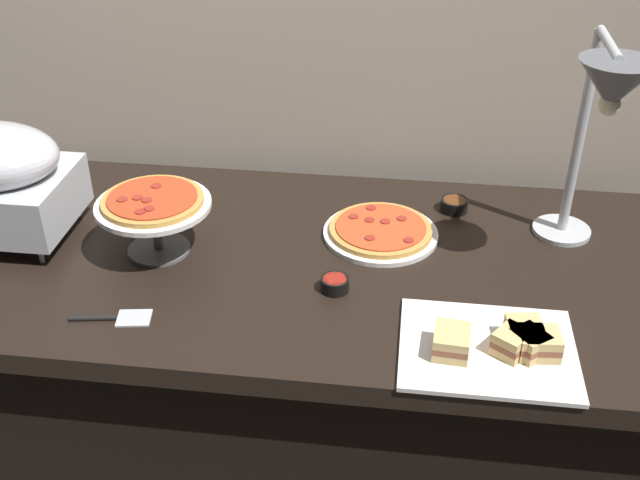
{
  "coord_description": "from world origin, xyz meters",
  "views": [
    {
      "loc": [
        0.26,
        -1.49,
        1.76
      ],
      "look_at": [
        0.07,
        0.0,
        0.81
      ],
      "focal_mm": 43.21,
      "sensor_mm": 36.0,
      "label": 1
    }
  ],
  "objects_px": {
    "pizza_plate_center": "(154,208)",
    "sauce_cup_near": "(335,284)",
    "serving_spatula": "(114,318)",
    "sandwich_platter": "(498,345)",
    "sauce_cup_far": "(454,205)",
    "pizza_plate_front": "(381,231)",
    "heat_lamp": "(605,105)"
  },
  "relations": [
    {
      "from": "heat_lamp",
      "to": "sauce_cup_far",
      "type": "bearing_deg",
      "value": 138.13
    },
    {
      "from": "pizza_plate_front",
      "to": "sauce_cup_far",
      "type": "relative_size",
      "value": 4.0
    },
    {
      "from": "pizza_plate_center",
      "to": "sauce_cup_far",
      "type": "distance_m",
      "value": 0.76
    },
    {
      "from": "heat_lamp",
      "to": "sauce_cup_far",
      "type": "height_order",
      "value": "heat_lamp"
    },
    {
      "from": "pizza_plate_front",
      "to": "pizza_plate_center",
      "type": "xyz_separation_m",
      "value": [
        -0.52,
        -0.13,
        0.1
      ]
    },
    {
      "from": "pizza_plate_center",
      "to": "heat_lamp",
      "type": "bearing_deg",
      "value": 2.92
    },
    {
      "from": "heat_lamp",
      "to": "sandwich_platter",
      "type": "height_order",
      "value": "heat_lamp"
    },
    {
      "from": "sandwich_platter",
      "to": "sauce_cup_near",
      "type": "relative_size",
      "value": 5.46
    },
    {
      "from": "sandwich_platter",
      "to": "sauce_cup_far",
      "type": "bearing_deg",
      "value": 97.77
    },
    {
      "from": "pizza_plate_front",
      "to": "sauce_cup_far",
      "type": "height_order",
      "value": "sauce_cup_far"
    },
    {
      "from": "pizza_plate_center",
      "to": "sauce_cup_far",
      "type": "xyz_separation_m",
      "value": [
        0.7,
        0.28,
        -0.1
      ]
    },
    {
      "from": "sandwich_platter",
      "to": "serving_spatula",
      "type": "distance_m",
      "value": 0.79
    },
    {
      "from": "heat_lamp",
      "to": "pizza_plate_front",
      "type": "xyz_separation_m",
      "value": [
        -0.44,
        0.09,
        -0.39
      ]
    },
    {
      "from": "pizza_plate_center",
      "to": "sauce_cup_near",
      "type": "bearing_deg",
      "value": -13.5
    },
    {
      "from": "sandwich_platter",
      "to": "sauce_cup_far",
      "type": "height_order",
      "value": "sandwich_platter"
    },
    {
      "from": "serving_spatula",
      "to": "sandwich_platter",
      "type": "bearing_deg",
      "value": -0.41
    },
    {
      "from": "pizza_plate_front",
      "to": "heat_lamp",
      "type": "bearing_deg",
      "value": -10.99
    },
    {
      "from": "sandwich_platter",
      "to": "pizza_plate_front",
      "type": "bearing_deg",
      "value": 122.14
    },
    {
      "from": "serving_spatula",
      "to": "heat_lamp",
      "type": "bearing_deg",
      "value": 18.02
    },
    {
      "from": "pizza_plate_front",
      "to": "sauce_cup_near",
      "type": "relative_size",
      "value": 4.44
    },
    {
      "from": "serving_spatula",
      "to": "pizza_plate_center",
      "type": "bearing_deg",
      "value": 87.37
    },
    {
      "from": "pizza_plate_center",
      "to": "sauce_cup_near",
      "type": "distance_m",
      "value": 0.46
    },
    {
      "from": "sauce_cup_near",
      "to": "serving_spatula",
      "type": "distance_m",
      "value": 0.47
    },
    {
      "from": "pizza_plate_front",
      "to": "serving_spatula",
      "type": "height_order",
      "value": "pizza_plate_front"
    },
    {
      "from": "pizza_plate_center",
      "to": "sauce_cup_near",
      "type": "xyz_separation_m",
      "value": [
        0.43,
        -0.1,
        -0.1
      ]
    },
    {
      "from": "pizza_plate_center",
      "to": "serving_spatula",
      "type": "relative_size",
      "value": 1.54
    },
    {
      "from": "pizza_plate_front",
      "to": "sauce_cup_near",
      "type": "bearing_deg",
      "value": -109.78
    },
    {
      "from": "pizza_plate_center",
      "to": "serving_spatula",
      "type": "bearing_deg",
      "value": -92.63
    },
    {
      "from": "heat_lamp",
      "to": "sandwich_platter",
      "type": "bearing_deg",
      "value": -119.97
    },
    {
      "from": "heat_lamp",
      "to": "serving_spatula",
      "type": "xyz_separation_m",
      "value": [
        -0.97,
        -0.32,
        -0.4
      ]
    },
    {
      "from": "heat_lamp",
      "to": "sandwich_platter",
      "type": "relative_size",
      "value": 1.49
    },
    {
      "from": "sauce_cup_far",
      "to": "serving_spatula",
      "type": "bearing_deg",
      "value": -142.24
    }
  ]
}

